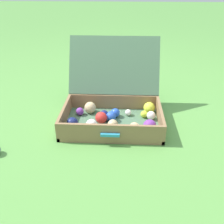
% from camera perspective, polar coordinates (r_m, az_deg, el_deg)
% --- Properties ---
extents(ground_plane, '(16.00, 16.00, 0.00)m').
position_cam_1_polar(ground_plane, '(1.74, -1.72, -1.86)').
color(ground_plane, '#569342').
extents(open_suitcase, '(0.64, 0.64, 0.50)m').
position_cam_1_polar(open_suitcase, '(1.69, 0.27, 1.44)').
color(open_suitcase, '#4C7051').
rests_on(open_suitcase, ground).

